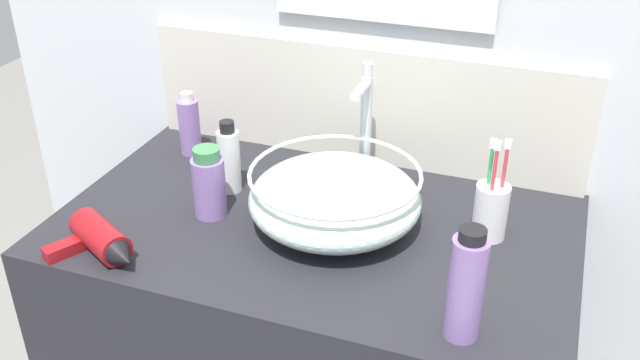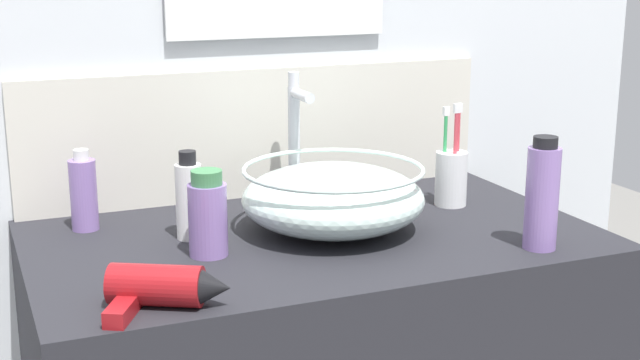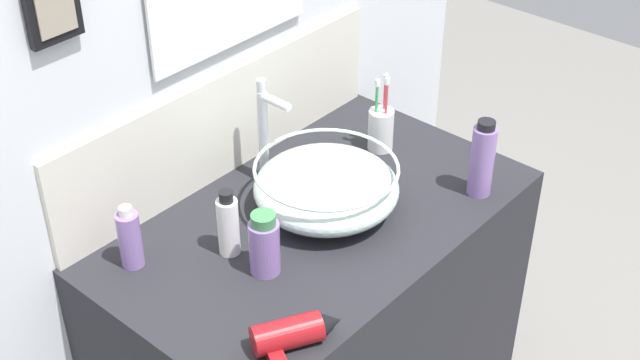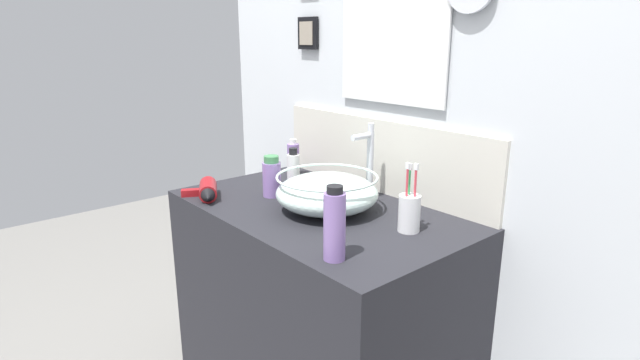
# 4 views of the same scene
# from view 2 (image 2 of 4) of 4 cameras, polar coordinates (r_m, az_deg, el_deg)

# --- Properties ---
(glass_bowl_sink) EXTENTS (0.33, 0.33, 0.12)m
(glass_bowl_sink) POSITION_cam_2_polar(r_m,az_deg,el_deg) (1.62, 0.84, -1.12)
(glass_bowl_sink) COLOR silver
(glass_bowl_sink) RESTS_ON vanity_counter
(faucet) EXTENTS (0.02, 0.10, 0.27)m
(faucet) POSITION_cam_2_polar(r_m,az_deg,el_deg) (1.77, -1.58, 3.10)
(faucet) COLOR silver
(faucet) RESTS_ON vanity_counter
(hair_drier) EXTENTS (0.20, 0.13, 0.06)m
(hair_drier) POSITION_cam_2_polar(r_m,az_deg,el_deg) (1.31, -9.99, -6.81)
(hair_drier) COLOR maroon
(hair_drier) RESTS_ON vanity_counter
(toothbrush_cup) EXTENTS (0.06, 0.06, 0.21)m
(toothbrush_cup) POSITION_cam_2_polar(r_m,az_deg,el_deg) (1.81, 8.39, 0.21)
(toothbrush_cup) COLOR white
(toothbrush_cup) RESTS_ON vanity_counter
(lotion_bottle) EXTENTS (0.06, 0.06, 0.20)m
(lotion_bottle) POSITION_cam_2_polar(r_m,az_deg,el_deg) (1.56, 14.03, -0.97)
(lotion_bottle) COLOR #8C6BB2
(lotion_bottle) RESTS_ON vanity_counter
(shampoo_bottle) EXTENTS (0.07, 0.07, 0.15)m
(shampoo_bottle) POSITION_cam_2_polar(r_m,az_deg,el_deg) (1.50, -7.20, -2.27)
(shampoo_bottle) COLOR #8C6BB2
(shampoo_bottle) RESTS_ON vanity_counter
(soap_dispenser) EXTENTS (0.05, 0.05, 0.16)m
(soap_dispenser) POSITION_cam_2_polar(r_m,az_deg,el_deg) (1.59, -8.39, -1.19)
(soap_dispenser) COLOR white
(soap_dispenser) RESTS_ON vanity_counter
(spray_bottle) EXTENTS (0.05, 0.05, 0.15)m
(spray_bottle) POSITION_cam_2_polar(r_m,az_deg,el_deg) (1.68, -14.90, -0.82)
(spray_bottle) COLOR #8C6BB2
(spray_bottle) RESTS_ON vanity_counter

